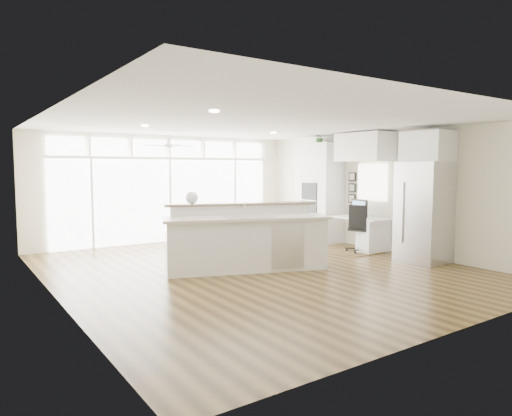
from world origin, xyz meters
TOP-DOWN VIEW (x-y plane):
  - floor at (0.00, 0.00)m, footprint 7.00×8.00m
  - ceiling at (0.00, 0.00)m, footprint 7.00×8.00m
  - wall_back at (0.00, 4.00)m, footprint 7.00×0.04m
  - wall_front at (0.00, -4.00)m, footprint 7.00×0.04m
  - wall_left at (-3.50, 0.00)m, footprint 0.04×8.00m
  - wall_right at (3.50, 0.00)m, footprint 0.04×8.00m
  - glass_wall at (0.00, 3.94)m, footprint 5.80×0.06m
  - transom_row at (0.00, 3.94)m, footprint 5.90×0.06m
  - desk_window at (3.46, 0.30)m, footprint 0.04×0.85m
  - ceiling_fan at (-0.50, 2.80)m, footprint 1.16×1.16m
  - recessed_lights at (0.00, 0.20)m, footprint 3.40×3.00m
  - oven_cabinet at (3.17, 1.80)m, footprint 0.64×1.20m
  - desk_nook at (3.13, 0.30)m, footprint 0.72×1.30m
  - upper_cabinets at (3.17, 0.30)m, footprint 0.64×1.30m
  - refrigerator at (3.11, -1.35)m, footprint 0.76×0.90m
  - fridge_cabinet at (3.17, -1.35)m, footprint 0.64×0.90m
  - framed_photos at (3.46, 0.92)m, footprint 0.06×0.22m
  - kitchen_island at (-0.20, 0.05)m, footprint 3.25×2.13m
  - rug at (2.81, 0.02)m, footprint 0.96×0.70m
  - office_chair at (2.89, 0.10)m, footprint 0.70×0.68m
  - fishbowl at (-0.95, 0.75)m, footprint 0.28×0.28m
  - monitor at (3.05, 0.30)m, footprint 0.15×0.53m
  - keyboard at (2.88, 0.30)m, footprint 0.14×0.31m
  - potted_plant at (3.17, 1.80)m, footprint 0.29×0.32m

SIDE VIEW (x-z plane):
  - floor at x=0.00m, z-range -0.02..0.00m
  - rug at x=2.81m, z-range 0.00..0.01m
  - desk_nook at x=3.13m, z-range 0.00..0.76m
  - office_chair at x=2.89m, z-range 0.00..1.06m
  - kitchen_island at x=-0.20m, z-range 0.00..1.21m
  - keyboard at x=2.88m, z-range 0.76..0.78m
  - monitor at x=3.05m, z-range 0.76..1.19m
  - refrigerator at x=3.11m, z-range 0.00..2.00m
  - glass_wall at x=0.00m, z-range 0.01..2.09m
  - oven_cabinet at x=3.17m, z-range 0.00..2.50m
  - fishbowl at x=-0.95m, z-range 1.21..1.44m
  - wall_back at x=0.00m, z-range 0.00..2.70m
  - wall_front at x=0.00m, z-range 0.00..2.70m
  - wall_left at x=-3.50m, z-range 0.00..2.70m
  - wall_right at x=3.50m, z-range 0.00..2.70m
  - framed_photos at x=3.46m, z-range 1.00..1.80m
  - desk_window at x=3.46m, z-range 1.12..1.98m
  - fridge_cabinet at x=3.17m, z-range 2.00..2.60m
  - upper_cabinets at x=3.17m, z-range 2.03..2.67m
  - transom_row at x=0.00m, z-range 2.18..2.58m
  - ceiling_fan at x=-0.50m, z-range 2.32..2.64m
  - potted_plant at x=3.17m, z-range 2.50..2.74m
  - recessed_lights at x=0.00m, z-range 2.67..2.69m
  - ceiling at x=0.00m, z-range 2.69..2.71m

